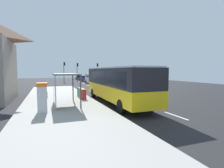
# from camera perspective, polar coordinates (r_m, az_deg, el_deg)

# --- Properties ---
(ground_plane) EXTENTS (56.00, 92.00, 0.04)m
(ground_plane) POSITION_cam_1_polar(r_m,az_deg,el_deg) (30.07, -6.03, -1.26)
(ground_plane) COLOR #262628
(sidewalk_platform) EXTENTS (6.20, 30.00, 0.18)m
(sidewalk_platform) POSITION_cam_1_polar(r_m,az_deg,el_deg) (17.23, -16.66, -5.25)
(sidewalk_platform) COLOR #ADAAA3
(sidewalk_platform) RESTS_ON ground
(lane_stripe_seg_0) EXTENTS (0.16, 2.20, 0.01)m
(lane_stripe_seg_0) POSITION_cam_1_polar(r_m,az_deg,el_deg) (12.22, 20.01, -9.67)
(lane_stripe_seg_0) COLOR silver
(lane_stripe_seg_0) RESTS_ON ground
(lane_stripe_seg_1) EXTENTS (0.16, 2.20, 0.01)m
(lane_stripe_seg_1) POSITION_cam_1_polar(r_m,az_deg,el_deg) (16.25, 8.40, -5.99)
(lane_stripe_seg_1) COLOR silver
(lane_stripe_seg_1) RESTS_ON ground
(lane_stripe_seg_2) EXTENTS (0.16, 2.20, 0.01)m
(lane_stripe_seg_2) POSITION_cam_1_polar(r_m,az_deg,el_deg) (20.70, 1.66, -3.71)
(lane_stripe_seg_2) COLOR silver
(lane_stripe_seg_2) RESTS_ON ground
(lane_stripe_seg_3) EXTENTS (0.16, 2.20, 0.01)m
(lane_stripe_seg_3) POSITION_cam_1_polar(r_m,az_deg,el_deg) (25.36, -2.63, -2.23)
(lane_stripe_seg_3) COLOR silver
(lane_stripe_seg_3) RESTS_ON ground
(lane_stripe_seg_4) EXTENTS (0.16, 2.20, 0.01)m
(lane_stripe_seg_4) POSITION_cam_1_polar(r_m,az_deg,el_deg) (30.13, -5.57, -1.20)
(lane_stripe_seg_4) COLOR silver
(lane_stripe_seg_4) RESTS_ON ground
(lane_stripe_seg_5) EXTENTS (0.16, 2.20, 0.01)m
(lane_stripe_seg_5) POSITION_cam_1_polar(r_m,az_deg,el_deg) (34.96, -7.70, -0.45)
(lane_stripe_seg_5) COLOR silver
(lane_stripe_seg_5) RESTS_ON ground
(lane_stripe_seg_6) EXTENTS (0.16, 2.20, 0.01)m
(lane_stripe_seg_6) POSITION_cam_1_polar(r_m,az_deg,el_deg) (39.84, -9.31, 0.12)
(lane_stripe_seg_6) COLOR silver
(lane_stripe_seg_6) RESTS_ON ground
(lane_stripe_seg_7) EXTENTS (0.16, 2.20, 0.01)m
(lane_stripe_seg_7) POSITION_cam_1_polar(r_m,az_deg,el_deg) (44.74, -10.57, 0.56)
(lane_stripe_seg_7) COLOR silver
(lane_stripe_seg_7) RESTS_ON ground
(bus) EXTENTS (2.59, 11.02, 3.21)m
(bus) POSITION_cam_1_polar(r_m,az_deg,el_deg) (15.53, 1.42, 0.41)
(bus) COLOR yellow
(bus) RESTS_ON ground
(white_van) EXTENTS (2.15, 5.25, 2.30)m
(white_van) POSITION_cam_1_polar(r_m,az_deg,el_deg) (39.90, -6.50, 2.07)
(white_van) COLOR white
(white_van) RESTS_ON ground
(sedan_near) EXTENTS (1.84, 4.40, 1.52)m
(sedan_near) POSITION_cam_1_polar(r_m,az_deg,el_deg) (49.39, -9.14, 1.84)
(sedan_near) COLOR navy
(sedan_near) RESTS_ON ground
(sedan_far) EXTENTS (1.94, 4.45, 1.52)m
(sedan_far) POSITION_cam_1_polar(r_m,az_deg,el_deg) (56.81, -10.66, 2.14)
(sedan_far) COLOR #195933
(sedan_far) RESTS_ON ground
(ticket_machine) EXTENTS (0.66, 0.76, 1.94)m
(ticket_machine) POSITION_cam_1_polar(r_m,az_deg,el_deg) (12.46, -21.72, -3.98)
(ticket_machine) COLOR silver
(ticket_machine) RESTS_ON sidewalk_platform
(recycling_bin_red) EXTENTS (0.52, 0.52, 0.95)m
(recycling_bin_red) POSITION_cam_1_polar(r_m,az_deg,el_deg) (17.06, -9.21, -3.30)
(recycling_bin_red) COLOR red
(recycling_bin_red) RESTS_ON sidewalk_platform
(recycling_bin_yellow) EXTENTS (0.52, 0.52, 0.95)m
(recycling_bin_yellow) POSITION_cam_1_polar(r_m,az_deg,el_deg) (17.74, -9.66, -3.01)
(recycling_bin_yellow) COLOR yellow
(recycling_bin_yellow) RESTS_ON sidewalk_platform
(recycling_bin_green) EXTENTS (0.52, 0.52, 0.95)m
(recycling_bin_green) POSITION_cam_1_polar(r_m,az_deg,el_deg) (18.42, -10.07, -2.75)
(recycling_bin_green) COLOR green
(recycling_bin_green) RESTS_ON sidewalk_platform
(recycling_bin_blue) EXTENTS (0.52, 0.52, 0.95)m
(recycling_bin_blue) POSITION_cam_1_polar(r_m,az_deg,el_deg) (19.11, -10.46, -2.50)
(recycling_bin_blue) COLOR blue
(recycling_bin_blue) RESTS_ON sidewalk_platform
(traffic_light_near_side) EXTENTS (0.49, 0.28, 4.95)m
(traffic_light_near_side) POSITION_cam_1_polar(r_m,az_deg,el_deg) (47.63, -4.77, 4.80)
(traffic_light_near_side) COLOR #2D2D2D
(traffic_light_near_side) RESTS_ON ground
(traffic_light_far_side) EXTENTS (0.49, 0.28, 5.15)m
(traffic_light_far_side) POSITION_cam_1_polar(r_m,az_deg,el_deg) (46.83, -15.26, 4.82)
(traffic_light_far_side) COLOR #2D2D2D
(traffic_light_far_side) RESTS_ON ground
(traffic_light_median) EXTENTS (0.49, 0.28, 4.98)m
(traffic_light_median) POSITION_cam_1_polar(r_m,az_deg,el_deg) (48.07, -11.17, 4.75)
(traffic_light_median) COLOR #2D2D2D
(traffic_light_median) RESTS_ON ground
(bus_shelter) EXTENTS (1.80, 4.00, 2.50)m
(bus_shelter) POSITION_cam_1_polar(r_m,az_deg,el_deg) (14.35, -16.14, 0.93)
(bus_shelter) COLOR #4C4C51
(bus_shelter) RESTS_ON sidewalk_platform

